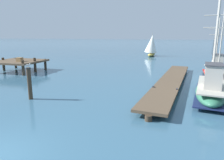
{
  "coord_description": "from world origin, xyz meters",
  "views": [
    {
      "loc": [
        6.19,
        -4.0,
        4.05
      ],
      "look_at": [
        2.02,
        7.37,
        1.4
      ],
      "focal_mm": 32.99,
      "sensor_mm": 36.0,
      "label": 1
    }
  ],
  "objects_px": {
    "fishing_boat_0": "(211,89)",
    "mooring_piling": "(29,83)",
    "fishing_boat_1": "(215,71)",
    "distant_sailboat": "(152,45)",
    "perched_seagull": "(28,65)"
  },
  "relations": [
    {
      "from": "mooring_piling",
      "to": "distant_sailboat",
      "type": "height_order",
      "value": "distant_sailboat"
    },
    {
      "from": "distant_sailboat",
      "to": "fishing_boat_0",
      "type": "bearing_deg",
      "value": -72.69
    },
    {
      "from": "mooring_piling",
      "to": "fishing_boat_1",
      "type": "bearing_deg",
      "value": 44.8
    },
    {
      "from": "fishing_boat_0",
      "to": "mooring_piling",
      "type": "xyz_separation_m",
      "value": [
        -10.91,
        -3.96,
        0.36
      ]
    },
    {
      "from": "fishing_boat_0",
      "to": "perched_seagull",
      "type": "relative_size",
      "value": 25.34
    },
    {
      "from": "perched_seagull",
      "to": "mooring_piling",
      "type": "bearing_deg",
      "value": 42.41
    },
    {
      "from": "fishing_boat_0",
      "to": "perched_seagull",
      "type": "height_order",
      "value": "fishing_boat_0"
    },
    {
      "from": "fishing_boat_1",
      "to": "distant_sailboat",
      "type": "xyz_separation_m",
      "value": [
        -9.39,
        18.84,
        1.47
      ]
    },
    {
      "from": "fishing_boat_0",
      "to": "distant_sailboat",
      "type": "xyz_separation_m",
      "value": [
        -8.34,
        26.76,
        1.4
      ]
    },
    {
      "from": "fishing_boat_0",
      "to": "fishing_boat_1",
      "type": "height_order",
      "value": "fishing_boat_0"
    },
    {
      "from": "mooring_piling",
      "to": "distant_sailboat",
      "type": "bearing_deg",
      "value": 85.22
    },
    {
      "from": "distant_sailboat",
      "to": "mooring_piling",
      "type": "bearing_deg",
      "value": -94.78
    },
    {
      "from": "mooring_piling",
      "to": "distant_sailboat",
      "type": "distance_m",
      "value": 30.85
    },
    {
      "from": "fishing_boat_0",
      "to": "mooring_piling",
      "type": "relative_size",
      "value": 3.83
    },
    {
      "from": "fishing_boat_0",
      "to": "fishing_boat_1",
      "type": "relative_size",
      "value": 1.05
    }
  ]
}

